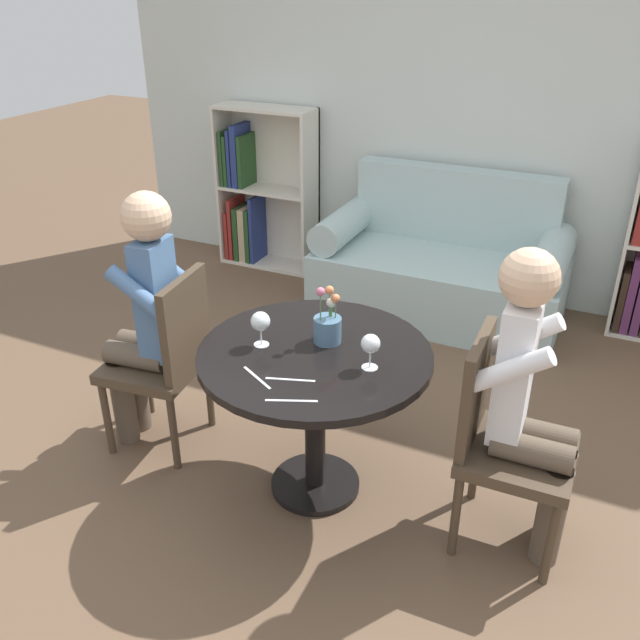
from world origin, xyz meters
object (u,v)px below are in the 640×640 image
Objects in this scene: bookshelf_left at (258,194)px; flower_vase at (328,325)px; wine_glass_right at (371,345)px; chair_left at (167,355)px; wine_glass_left at (260,322)px; couch at (441,269)px; person_left at (145,315)px; chair_right at (501,435)px; person_right at (531,401)px.

flower_vase is (1.55, -2.13, 0.23)m from bookshelf_left.
bookshelf_left is 2.89m from wine_glass_right.
wine_glass_left is (0.55, -0.06, 0.32)m from chair_left.
couch is 1.25× the size of person_left.
chair_right is 0.71× the size of person_left.
wine_glass_left is (0.63, -0.04, 0.12)m from person_left.
bookshelf_left is 3.17m from chair_right.
bookshelf_left is 2.34m from person_left.
couch reaches higher than wine_glass_right.
wine_glass_left is 0.47m from wine_glass_right.
chair_left is 0.71× the size of person_right.
flower_vase is at bearing 31.35° from wine_glass_left.
chair_left and chair_right have the same top height.
person_left is 5.00× the size of flower_vase.
chair_left is 1.63m from person_right.
couch is 1.32× the size of bookshelf_left.
wine_glass_right is (1.02, -0.03, 0.32)m from chair_left.
wine_glass_left is at bearing -177.51° from wine_glass_right.
wine_glass_left is 0.59× the size of flower_vase.
person_left is (0.69, -2.24, 0.14)m from bookshelf_left.
chair_left is 0.84m from flower_vase.
chair_right is at bearing 85.73° from person_left.
wine_glass_left is 0.28m from flower_vase.
wine_glass_left is 1.03× the size of wine_glass_right.
wine_glass_right is (0.25, -1.99, 0.50)m from couch.
flower_vase is (0.87, 0.10, 0.09)m from person_left.
chair_left is (0.77, -2.22, -0.06)m from bookshelf_left.
wine_glass_left is at bearing 77.80° from chair_left.
wine_glass_left is (-0.22, -2.01, 0.50)m from couch.
wine_glass_right is at bearing -51.57° from bookshelf_left.
wine_glass_right is at bearing 97.78° from chair_right.
flower_vase is at bearing 90.45° from person_left.
flower_vase reaches higher than wine_glass_left.
chair_left is at bearing -173.55° from flower_vase.
chair_left reaches higher than wine_glass_right.
wine_glass_right is at bearing -82.85° from couch.
bookshelf_left is 3.24m from person_right.
flower_vase reaches higher than chair_left.
couch is at bearing 83.68° from wine_glass_left.
chair_left is at bearing 90.73° from chair_right.
couch is 10.58× the size of wine_glass_left.
person_left is at bearing 91.21° from chair_right.
bookshelf_left is at bearing 128.43° from wine_glass_right.
bookshelf_left reaches higher than chair_right.
person_right is at bearing 85.70° from person_left.
person_right reaches higher than flower_vase.
bookshelf_left is 2.64m from wine_glass_left.
person_left reaches higher than wine_glass_right.
couch is 1.77× the size of chair_left.
couch is 2.08m from wine_glass_left.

